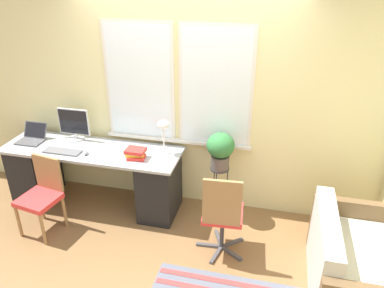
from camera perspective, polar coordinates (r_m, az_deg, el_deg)
The scene contains 14 objects.
ground_plane at distance 4.36m, azimuth -3.25°, elevation -13.24°, with size 14.00×14.00×0.00m, color brown.
wall_back_with_window at distance 4.30m, azimuth -0.99°, elevation 7.06°, with size 9.00×0.12×2.70m.
desk at distance 4.72m, azimuth -14.62°, elevation -4.57°, with size 2.13×0.65×0.77m.
laptop at distance 4.97m, azimuth -23.23°, elevation 0.92°, with size 0.30×0.30×0.20m.
monitor at distance 4.78m, azimuth -17.53°, elevation 2.84°, with size 0.39×0.20×0.39m.
keyboard at distance 4.57m, azimuth -19.15°, elevation -1.09°, with size 0.44×0.14×0.02m.
mouse at distance 4.43m, azimuth -15.82°, elevation -1.37°, with size 0.04×0.07×0.04m.
desk_lamp at distance 4.19m, azimuth -4.38°, elevation 2.35°, with size 0.15×0.15×0.40m.
book_stack at distance 4.21m, azimuth -8.59°, elevation -1.43°, with size 0.23×0.18×0.11m.
desk_chair_wooden at distance 4.46m, azimuth -21.91°, elevation -7.05°, with size 0.46×0.47×0.86m.
office_chair_swivel at distance 3.79m, azimuth 4.66°, elevation -10.53°, with size 0.51×0.53×0.97m.
couch_loveseat at distance 3.82m, azimuth 22.85°, elevation -16.92°, with size 0.71×1.22×0.78m.
plant_stand at distance 4.34m, azimuth 4.21°, elevation -4.70°, with size 0.22×0.22×0.64m.
potted_plant at distance 4.17m, azimuth 4.36°, elevation -0.69°, with size 0.31×0.31×0.43m.
Camera 1 is at (1.02, -3.20, 2.79)m, focal length 35.00 mm.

